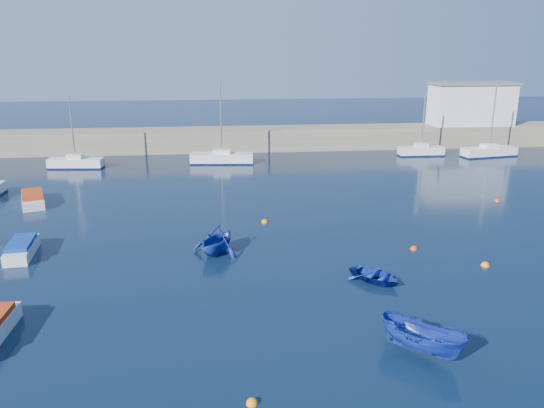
{
  "coord_description": "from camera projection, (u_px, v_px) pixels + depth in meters",
  "views": [
    {
      "loc": [
        -2.08,
        -18.14,
        12.14
      ],
      "look_at": [
        1.71,
        17.0,
        1.6
      ],
      "focal_mm": 35.0,
      "sensor_mm": 36.0,
      "label": 1
    }
  ],
  "objects": [
    {
      "name": "buoy_3",
      "position": [
        265.0,
        222.0,
        38.05
      ],
      "size": [
        0.48,
        0.48,
        0.48
      ],
      "primitive_type": "sphere",
      "color": "orange",
      "rests_on": "ground"
    },
    {
      "name": "dinghy_center",
      "position": [
        375.0,
        276.0,
        28.45
      ],
      "size": [
        3.52,
        3.66,
        0.62
      ],
      "primitive_type": "imported",
      "rotation": [
        0.0,
        0.0,
        0.67
      ],
      "color": "navy",
      "rests_on": "ground"
    },
    {
      "name": "sailboat_5",
      "position": [
        76.0,
        163.0,
        54.87
      ],
      "size": [
        5.63,
        2.06,
        7.36
      ],
      "rotation": [
        0.0,
        0.0,
        1.48
      ],
      "color": "silver",
      "rests_on": "ground"
    },
    {
      "name": "dinghy_left",
      "position": [
        217.0,
        239.0,
        32.09
      ],
      "size": [
        4.33,
        4.5,
        1.82
      ],
      "primitive_type": "imported",
      "rotation": [
        0.0,
        0.0,
        -0.53
      ],
      "color": "navy",
      "rests_on": "ground"
    },
    {
      "name": "ground",
      "position": [
        275.0,
        366.0,
        20.96
      ],
      "size": [
        220.0,
        220.0,
        0.0
      ],
      "primitive_type": "plane",
      "color": "black",
      "rests_on": "ground"
    },
    {
      "name": "sailboat_7",
      "position": [
        421.0,
        151.0,
        61.15
      ],
      "size": [
        5.19,
        1.48,
        6.98
      ],
      "rotation": [
        0.0,
        0.0,
        1.56
      ],
      "color": "silver",
      "rests_on": "ground"
    },
    {
      "name": "sailboat_8",
      "position": [
        489.0,
        151.0,
        60.72
      ],
      "size": [
        6.63,
        2.85,
        8.4
      ],
      "rotation": [
        0.0,
        0.0,
        1.74
      ],
      "color": "silver",
      "rests_on": "ground"
    },
    {
      "name": "buoy_1",
      "position": [
        414.0,
        249.0,
        32.99
      ],
      "size": [
        0.45,
        0.45,
        0.45
      ],
      "primitive_type": "sphere",
      "color": "#D1410F",
      "rests_on": "ground"
    },
    {
      "name": "buoy_4",
      "position": [
        497.0,
        202.0,
        43.12
      ],
      "size": [
        0.48,
        0.48,
        0.48
      ],
      "primitive_type": "sphere",
      "color": "#D1410F",
      "rests_on": "ground"
    },
    {
      "name": "harbor_office",
      "position": [
        471.0,
        105.0,
        66.42
      ],
      "size": [
        10.0,
        4.0,
        5.0
      ],
      "primitive_type": "cube",
      "color": "silver",
      "rests_on": "back_wall"
    },
    {
      "name": "dinghy_right",
      "position": [
        422.0,
        339.0,
        21.56
      ],
      "size": [
        3.58,
        3.67,
        1.44
      ],
      "primitive_type": "imported",
      "rotation": [
        0.0,
        0.0,
        0.76
      ],
      "color": "navy",
      "rests_on": "ground"
    },
    {
      "name": "motorboat_1",
      "position": [
        22.0,
        248.0,
        31.96
      ],
      "size": [
        1.74,
        3.97,
        0.94
      ],
      "rotation": [
        0.0,
        0.0,
        0.1
      ],
      "color": "silver",
      "rests_on": "ground"
    },
    {
      "name": "buoy_2",
      "position": [
        485.0,
        266.0,
        30.5
      ],
      "size": [
        0.5,
        0.5,
        0.5
      ],
      "primitive_type": "sphere",
      "color": "orange",
      "rests_on": "ground"
    },
    {
      "name": "sailboat_6",
      "position": [
        222.0,
        158.0,
        57.11
      ],
      "size": [
        6.86,
        2.53,
        8.8
      ],
      "rotation": [
        0.0,
        0.0,
        1.47
      ],
      "color": "silver",
      "rests_on": "ground"
    },
    {
      "name": "motorboat_2",
      "position": [
        33.0,
        199.0,
        42.37
      ],
      "size": [
        2.98,
        4.83,
        0.94
      ],
      "rotation": [
        0.0,
        0.0,
        0.33
      ],
      "color": "silver",
      "rests_on": "ground"
    },
    {
      "name": "buoy_0",
      "position": [
        252.0,
        404.0,
        18.73
      ],
      "size": [
        0.43,
        0.43,
        0.43
      ],
      "primitive_type": "sphere",
      "color": "orange",
      "rests_on": "ground"
    },
    {
      "name": "back_wall",
      "position": [
        233.0,
        139.0,
        64.42
      ],
      "size": [
        96.0,
        4.5,
        2.6
      ],
      "primitive_type": "cube",
      "color": "#786F5C",
      "rests_on": "ground"
    }
  ]
}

